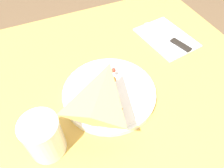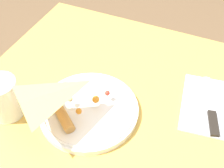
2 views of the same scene
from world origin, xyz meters
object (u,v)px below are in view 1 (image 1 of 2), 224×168
Objects in this scene: napkin_folded at (166,37)px; plate_pizza at (109,91)px; butter_knife at (169,38)px; milk_glass at (44,138)px; dining_table at (150,150)px.

plate_pizza is at bearing 117.28° from napkin_folded.
milk_glass is at bearing 98.20° from butter_knife.
dining_table is 0.20m from plate_pizza.
plate_pizza reaches higher than dining_table.
dining_table is at bearing -156.32° from plate_pizza.
napkin_folded is at bearing -64.18° from milk_glass.
milk_glass is 0.54× the size of butter_knife.
milk_glass is at bearing 115.82° from napkin_folded.
dining_table is at bearing 125.23° from butter_knife.
milk_glass is (0.06, 0.23, 0.17)m from dining_table.
dining_table is at bearing 143.05° from napkin_folded.
napkin_folded is (0.13, -0.26, -0.01)m from plate_pizza.
butter_knife is at bearing -163.45° from napkin_folded.
milk_glass reaches higher than butter_knife.
napkin_folded is at bearing -62.72° from plate_pizza.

